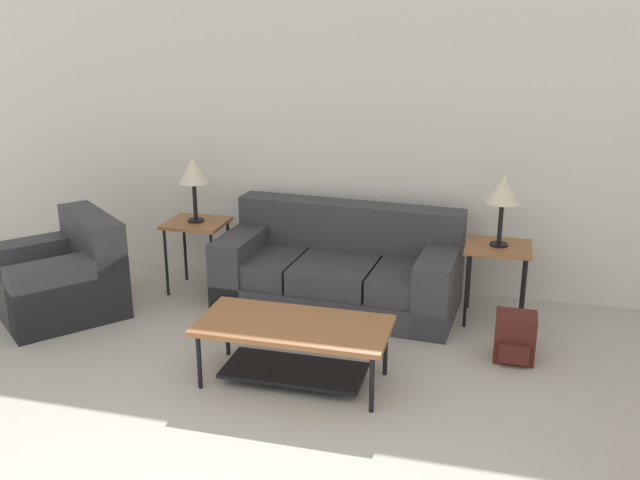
# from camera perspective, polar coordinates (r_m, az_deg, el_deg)

# --- Properties ---
(wall_back) EXTENTS (9.00, 0.06, 2.60)m
(wall_back) POSITION_cam_1_polar(r_m,az_deg,el_deg) (6.26, 3.41, 7.79)
(wall_back) COLOR silver
(wall_back) RESTS_ON ground_plane
(couch) EXTENTS (2.03, 1.04, 0.82)m
(couch) POSITION_cam_1_polar(r_m,az_deg,el_deg) (6.04, 1.58, -2.50)
(couch) COLOR #38383D
(couch) RESTS_ON ground_plane
(armchair) EXTENTS (1.29, 1.28, 0.80)m
(armchair) POSITION_cam_1_polar(r_m,az_deg,el_deg) (6.25, -19.88, -2.96)
(armchair) COLOR #38383D
(armchair) RESTS_ON ground_plane
(coffee_table) EXTENTS (1.28, 0.62, 0.43)m
(coffee_table) POSITION_cam_1_polar(r_m,az_deg,el_deg) (4.80, -2.11, -7.87)
(coffee_table) COLOR #935B33
(coffee_table) RESTS_ON ground_plane
(side_table_left) EXTENTS (0.51, 0.46, 0.64)m
(side_table_left) POSITION_cam_1_polar(r_m,az_deg,el_deg) (6.34, -9.85, 0.82)
(side_table_left) COLOR #935B33
(side_table_left) RESTS_ON ground_plane
(side_table_right) EXTENTS (0.51, 0.46, 0.64)m
(side_table_right) POSITION_cam_1_polar(r_m,az_deg,el_deg) (5.80, 14.04, -1.13)
(side_table_right) COLOR #935B33
(side_table_right) RESTS_ON ground_plane
(table_lamp_left) EXTENTS (0.25, 0.25, 0.57)m
(table_lamp_left) POSITION_cam_1_polar(r_m,az_deg,el_deg) (6.21, -10.10, 5.36)
(table_lamp_left) COLOR black
(table_lamp_left) RESTS_ON side_table_left
(table_lamp_right) EXTENTS (0.25, 0.25, 0.57)m
(table_lamp_right) POSITION_cam_1_polar(r_m,az_deg,el_deg) (5.65, 14.43, 3.80)
(table_lamp_right) COLOR black
(table_lamp_right) RESTS_ON side_table_right
(backpack) EXTENTS (0.28, 0.30, 0.36)m
(backpack) POSITION_cam_1_polar(r_m,az_deg,el_deg) (5.32, 15.33, -7.55)
(backpack) COLOR #4C1E19
(backpack) RESTS_ON ground_plane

